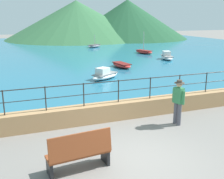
{
  "coord_description": "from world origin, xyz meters",
  "views": [
    {
      "loc": [
        -3.21,
        -6.44,
        4.02
      ],
      "look_at": [
        0.62,
        3.7,
        1.1
      ],
      "focal_mm": 43.85,
      "sensor_mm": 36.0,
      "label": 1
    }
  ],
  "objects_px": {
    "bench_main": "(80,152)",
    "boat_1": "(122,65)",
    "boat_0": "(105,75)",
    "boat_4": "(94,46)",
    "boat_2": "(167,57)",
    "person_walking": "(178,100)",
    "boat_5": "(144,52)"
  },
  "relations": [
    {
      "from": "bench_main",
      "to": "boat_4",
      "type": "distance_m",
      "value": 29.41
    },
    {
      "from": "boat_1",
      "to": "boat_0",
      "type": "bearing_deg",
      "value": -127.55
    },
    {
      "from": "boat_4",
      "to": "boat_1",
      "type": "bearing_deg",
      "value": -98.64
    },
    {
      "from": "boat_1",
      "to": "boat_5",
      "type": "height_order",
      "value": "boat_5"
    },
    {
      "from": "bench_main",
      "to": "boat_0",
      "type": "xyz_separation_m",
      "value": [
        4.19,
        10.01,
        -0.23
      ]
    },
    {
      "from": "person_walking",
      "to": "bench_main",
      "type": "bearing_deg",
      "value": -156.52
    },
    {
      "from": "boat_0",
      "to": "bench_main",
      "type": "bearing_deg",
      "value": -112.73
    },
    {
      "from": "bench_main",
      "to": "person_walking",
      "type": "relative_size",
      "value": 1.0
    },
    {
      "from": "boat_1",
      "to": "boat_2",
      "type": "bearing_deg",
      "value": 22.69
    },
    {
      "from": "boat_2",
      "to": "boat_4",
      "type": "xyz_separation_m",
      "value": [
        -3.39,
        12.23,
        -0.07
      ]
    },
    {
      "from": "bench_main",
      "to": "boat_1",
      "type": "xyz_separation_m",
      "value": [
        6.81,
        13.41,
        -0.3
      ]
    },
    {
      "from": "boat_1",
      "to": "boat_4",
      "type": "height_order",
      "value": "boat_4"
    },
    {
      "from": "boat_5",
      "to": "boat_2",
      "type": "bearing_deg",
      "value": -88.72
    },
    {
      "from": "person_walking",
      "to": "boat_0",
      "type": "distance_m",
      "value": 8.18
    },
    {
      "from": "boat_0",
      "to": "boat_1",
      "type": "bearing_deg",
      "value": 52.45
    },
    {
      "from": "boat_4",
      "to": "boat_0",
      "type": "bearing_deg",
      "value": -105.03
    },
    {
      "from": "person_walking",
      "to": "boat_4",
      "type": "distance_m",
      "value": 26.57
    },
    {
      "from": "person_walking",
      "to": "boat_4",
      "type": "xyz_separation_m",
      "value": [
        4.74,
        26.13,
        -0.72
      ]
    },
    {
      "from": "boat_0",
      "to": "boat_4",
      "type": "relative_size",
      "value": 1.01
    },
    {
      "from": "boat_4",
      "to": "boat_5",
      "type": "bearing_deg",
      "value": -67.0
    },
    {
      "from": "person_walking",
      "to": "boat_5",
      "type": "height_order",
      "value": "boat_5"
    },
    {
      "from": "bench_main",
      "to": "boat_2",
      "type": "bearing_deg",
      "value": 51.77
    },
    {
      "from": "person_walking",
      "to": "boat_0",
      "type": "height_order",
      "value": "person_walking"
    },
    {
      "from": "bench_main",
      "to": "boat_5",
      "type": "xyz_separation_m",
      "value": [
        12.31,
        20.24,
        -0.29
      ]
    },
    {
      "from": "boat_1",
      "to": "boat_2",
      "type": "height_order",
      "value": "boat_2"
    },
    {
      "from": "boat_0",
      "to": "boat_1",
      "type": "distance_m",
      "value": 4.29
    },
    {
      "from": "boat_5",
      "to": "boat_4",
      "type": "bearing_deg",
      "value": 113.0
    },
    {
      "from": "bench_main",
      "to": "boat_5",
      "type": "height_order",
      "value": "boat_5"
    },
    {
      "from": "person_walking",
      "to": "boat_2",
      "type": "bearing_deg",
      "value": 59.67
    },
    {
      "from": "boat_2",
      "to": "boat_4",
      "type": "bearing_deg",
      "value": 105.48
    },
    {
      "from": "boat_2",
      "to": "person_walking",
      "type": "bearing_deg",
      "value": -120.33
    },
    {
      "from": "boat_1",
      "to": "boat_5",
      "type": "distance_m",
      "value": 8.77
    }
  ]
}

